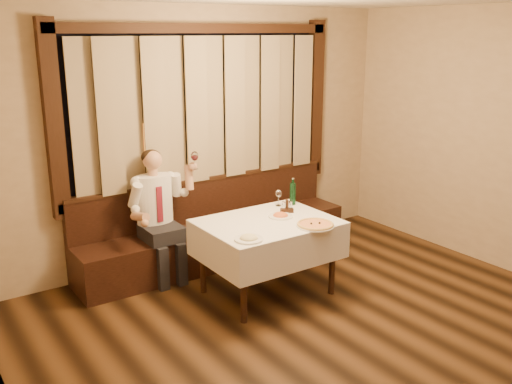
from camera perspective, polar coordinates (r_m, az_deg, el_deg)
room at (r=4.75m, az=6.32°, el=3.27°), size 5.01×6.01×2.81m
banquette at (r=6.46m, az=-4.13°, el=-4.24°), size 3.20×0.61×0.94m
dining_table at (r=5.54m, az=1.17°, el=-3.94°), size 1.27×0.97×0.76m
pizza at (r=5.38m, az=5.95°, el=-3.27°), size 0.36×0.36×0.04m
pasta_red at (r=5.61m, az=2.47°, el=-2.19°), size 0.24×0.24×0.08m
pasta_cream at (r=5.00m, az=-0.73°, el=-4.44°), size 0.26×0.26×0.09m
green_bottle at (r=5.99m, az=3.69°, el=-0.13°), size 0.06×0.06×0.29m
table_wine_glass at (r=5.94m, az=2.27°, el=-0.22°), size 0.07×0.07×0.17m
cruet_caddy at (r=5.75m, az=3.11°, el=-1.59°), size 0.14×0.11×0.14m
seated_man at (r=5.93m, az=-9.75°, el=-1.32°), size 0.74×0.55×1.37m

